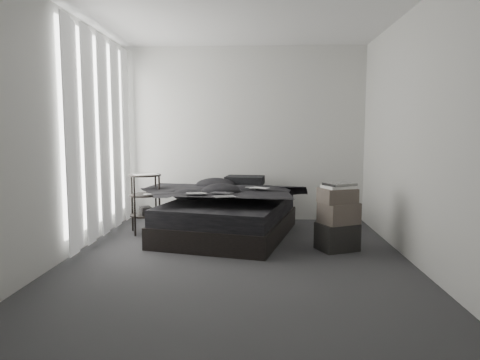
{
  "coord_description": "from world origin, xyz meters",
  "views": [
    {
      "loc": [
        0.23,
        -4.37,
        1.33
      ],
      "look_at": [
        0.0,
        0.8,
        0.75
      ],
      "focal_mm": 32.0,
      "sensor_mm": 36.0,
      "label": 1
    }
  ],
  "objects_px": {
    "side_stand": "(146,204)",
    "box_lower": "(337,236)",
    "laptop": "(255,183)",
    "bed": "(228,226)"
  },
  "relations": [
    {
      "from": "side_stand",
      "to": "box_lower",
      "type": "relative_size",
      "value": 1.84
    },
    {
      "from": "laptop",
      "to": "box_lower",
      "type": "distance_m",
      "value": 1.22
    },
    {
      "from": "bed",
      "to": "side_stand",
      "type": "distance_m",
      "value": 1.14
    },
    {
      "from": "side_stand",
      "to": "laptop",
      "type": "bearing_deg",
      "value": -6.74
    },
    {
      "from": "box_lower",
      "to": "bed",
      "type": "bearing_deg",
      "value": 154.71
    },
    {
      "from": "laptop",
      "to": "side_stand",
      "type": "bearing_deg",
      "value": -154.67
    },
    {
      "from": "laptop",
      "to": "side_stand",
      "type": "xyz_separation_m",
      "value": [
        -1.45,
        0.17,
        -0.31
      ]
    },
    {
      "from": "laptop",
      "to": "box_lower",
      "type": "height_order",
      "value": "laptop"
    },
    {
      "from": "side_stand",
      "to": "box_lower",
      "type": "bearing_deg",
      "value": -17.16
    },
    {
      "from": "bed",
      "to": "box_lower",
      "type": "distance_m",
      "value": 1.42
    }
  ]
}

